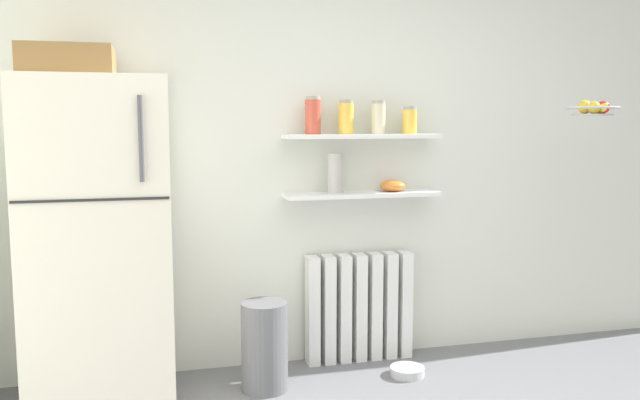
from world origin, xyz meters
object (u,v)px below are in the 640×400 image
storage_jar_2 (378,117)px  vase (335,173)px  storage_jar_1 (346,117)px  pet_food_bowl (407,371)px  refrigerator (98,238)px  shelf_bowl (393,186)px  radiator (359,307)px  hanging_fruit_basket (594,109)px  trash_bin (265,346)px  storage_jar_3 (410,120)px  storage_jar_0 (313,116)px

storage_jar_2 → vase: (-0.27, 0.00, -0.33)m
storage_jar_1 → pet_food_bowl: storage_jar_1 is taller
refrigerator → shelf_bowl: size_ratio=11.76×
radiator → shelf_bowl: size_ratio=4.27×
storage_jar_2 → hanging_fruit_basket: storage_jar_2 is taller
radiator → vase: (-0.17, -0.03, 0.84)m
refrigerator → hanging_fruit_basket: bearing=-4.4°
storage_jar_1 → vase: storage_jar_1 is taller
refrigerator → trash_bin: refrigerator is taller
shelf_bowl → pet_food_bowl: 1.10m
pet_food_bowl → radiator: bearing=120.8°
storage_jar_3 → pet_food_bowl: storage_jar_3 is taller
storage_jar_3 → hanging_fruit_basket: (0.96, -0.43, 0.07)m
radiator → storage_jar_1: (-0.10, -0.03, 1.17)m
storage_jar_2 → storage_jar_3: bearing=-0.0°
vase → storage_jar_3: bearing=-0.0°
storage_jar_0 → storage_jar_2: storage_jar_0 is taller
radiator → storage_jar_3: storage_jar_3 is taller
storage_jar_3 → vase: 0.56m
storage_jar_1 → storage_jar_2: (0.20, 0.00, -0.00)m
radiator → hanging_fruit_basket: hanging_fruit_basket is taller
hanging_fruit_basket → trash_bin: bearing=175.4°
radiator → vase: size_ratio=2.82×
vase → refrigerator: bearing=-170.5°
storage_jar_2 → trash_bin: size_ratio=0.40×
storage_jar_2 → pet_food_bowl: size_ratio=0.99×
storage_jar_2 → shelf_bowl: (0.10, 0.00, -0.41)m
storage_jar_3 → vase: (-0.47, 0.00, -0.31)m
storage_jar_1 → pet_food_bowl: 1.53m
trash_bin → hanging_fruit_basket: 2.32m
storage_jar_1 → storage_jar_3: bearing=-0.0°
refrigerator → hanging_fruit_basket: 2.85m
shelf_bowl → hanging_fruit_basket: (1.07, -0.43, 0.46)m
storage_jar_0 → vase: (0.14, 0.00, -0.34)m
radiator → storage_jar_2: (0.10, -0.03, 1.17)m
storage_jar_2 → shelf_bowl: size_ratio=1.28×
storage_jar_1 → refrigerator: bearing=-170.9°
vase → shelf_bowl: bearing=0.0°
trash_bin → pet_food_bowl: trash_bin is taller
trash_bin → shelf_bowl: bearing=18.3°
vase → radiator: bearing=10.2°
storage_jar_1 → vase: 0.34m
storage_jar_2 → shelf_bowl: storage_jar_2 is taller
storage_jar_0 → hanging_fruit_basket: storage_jar_0 is taller
vase → trash_bin: (-0.48, -0.28, -0.92)m
radiator → hanging_fruit_basket: size_ratio=2.28×
hanging_fruit_basket → storage_jar_0: bearing=164.5°
refrigerator → shelf_bowl: 1.72m
shelf_bowl → pet_food_bowl: bearing=-91.4°
storage_jar_0 → storage_jar_3: size_ratio=1.33×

